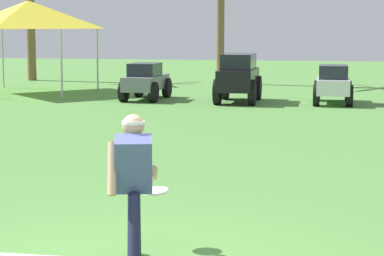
{
  "coord_description": "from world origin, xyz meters",
  "views": [
    {
      "loc": [
        1.82,
        -6.31,
        2.26
      ],
      "look_at": [
        0.01,
        3.26,
        0.9
      ],
      "focal_mm": 70.0,
      "sensor_mm": 36.0,
      "label": 1
    }
  ],
  "objects_px": {
    "parked_car_slot_a": "(146,81)",
    "parked_car_slot_b": "(238,77)",
    "frisbee_thrower": "(134,182)",
    "frisbee_in_flight": "(155,191)",
    "event_tent": "(28,15)",
    "parked_car_slot_c": "(333,84)"
  },
  "relations": [
    {
      "from": "frisbee_thrower",
      "to": "event_tent",
      "type": "bearing_deg",
      "value": 115.75
    },
    {
      "from": "frisbee_thrower",
      "to": "event_tent",
      "type": "distance_m",
      "value": 18.41
    },
    {
      "from": "frisbee_thrower",
      "to": "event_tent",
      "type": "relative_size",
      "value": 0.39
    },
    {
      "from": "event_tent",
      "to": "frisbee_in_flight",
      "type": "bearing_deg",
      "value": -63.2
    },
    {
      "from": "frisbee_in_flight",
      "to": "event_tent",
      "type": "xyz_separation_m",
      "value": [
        -8.01,
        15.86,
        1.97
      ]
    },
    {
      "from": "parked_car_slot_a",
      "to": "parked_car_slot_b",
      "type": "distance_m",
      "value": 2.82
    },
    {
      "from": "frisbee_thrower",
      "to": "frisbee_in_flight",
      "type": "distance_m",
      "value": 0.69
    },
    {
      "from": "event_tent",
      "to": "parked_car_slot_a",
      "type": "bearing_deg",
      "value": -18.55
    },
    {
      "from": "frisbee_in_flight",
      "to": "parked_car_slot_b",
      "type": "distance_m",
      "value": 14.28
    },
    {
      "from": "parked_car_slot_a",
      "to": "event_tent",
      "type": "height_order",
      "value": "event_tent"
    },
    {
      "from": "parked_car_slot_b",
      "to": "event_tent",
      "type": "xyz_separation_m",
      "value": [
        -7.07,
        1.6,
        1.8
      ]
    },
    {
      "from": "parked_car_slot_b",
      "to": "frisbee_in_flight",
      "type": "bearing_deg",
      "value": -86.23
    },
    {
      "from": "frisbee_in_flight",
      "to": "parked_car_slot_b",
      "type": "bearing_deg",
      "value": 93.77
    },
    {
      "from": "frisbee_in_flight",
      "to": "event_tent",
      "type": "bearing_deg",
      "value": 116.8
    },
    {
      "from": "parked_car_slot_c",
      "to": "parked_car_slot_b",
      "type": "bearing_deg",
      "value": -177.84
    },
    {
      "from": "parked_car_slot_b",
      "to": "parked_car_slot_a",
      "type": "bearing_deg",
      "value": 176.47
    },
    {
      "from": "frisbee_thrower",
      "to": "parked_car_slot_a",
      "type": "relative_size",
      "value": 0.64
    },
    {
      "from": "frisbee_in_flight",
      "to": "parked_car_slot_a",
      "type": "bearing_deg",
      "value": 104.57
    },
    {
      "from": "parked_car_slot_a",
      "to": "event_tent",
      "type": "bearing_deg",
      "value": 161.45
    },
    {
      "from": "parked_car_slot_c",
      "to": "frisbee_in_flight",
      "type": "bearing_deg",
      "value": -96.98
    },
    {
      "from": "parked_car_slot_b",
      "to": "parked_car_slot_c",
      "type": "relative_size",
      "value": 1.07
    },
    {
      "from": "parked_car_slot_a",
      "to": "parked_car_slot_b",
      "type": "bearing_deg",
      "value": -3.53
    }
  ]
}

